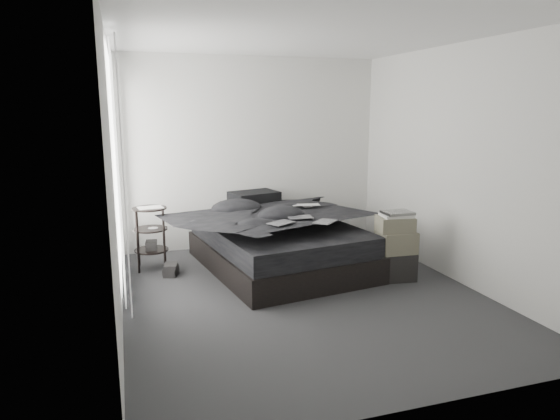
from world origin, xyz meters
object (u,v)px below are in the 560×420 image
object	(u,v)px
laptop	(307,200)
box_lower	(394,265)
bed	(280,255)
side_stand	(151,239)

from	to	relation	value
laptop	box_lower	bearing A→B (deg)	-41.70
bed	box_lower	xyz separation A→B (m)	(1.11, -0.80, 0.01)
laptop	side_stand	size ratio (longest dim) A/B	0.47
bed	box_lower	distance (m)	1.37
side_stand	bed	bearing A→B (deg)	-16.24
box_lower	bed	bearing A→B (deg)	144.49
side_stand	box_lower	bearing A→B (deg)	-25.27
bed	laptop	xyz separation A→B (m)	(0.39, 0.11, 0.65)
side_stand	box_lower	size ratio (longest dim) A/B	1.74
box_lower	laptop	bearing A→B (deg)	128.70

